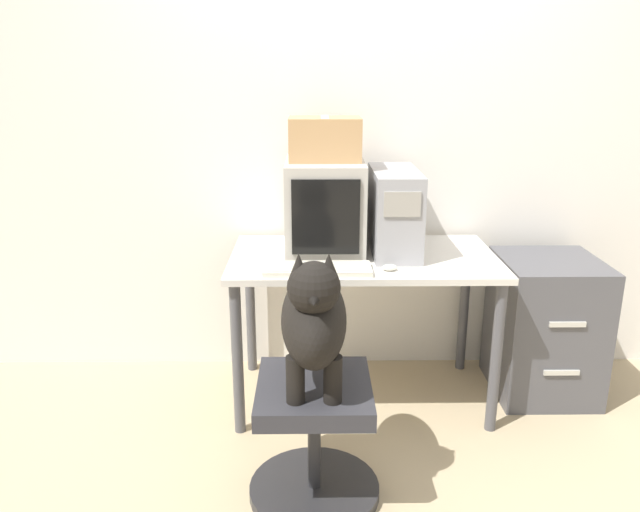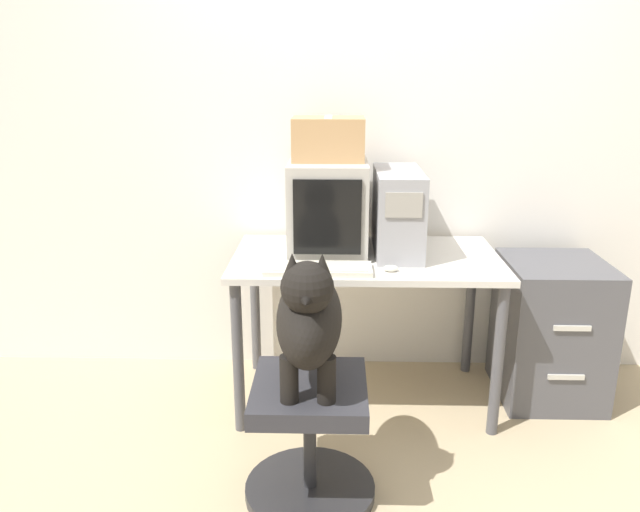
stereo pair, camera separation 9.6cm
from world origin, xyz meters
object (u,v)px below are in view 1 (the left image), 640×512
pc_tower (394,211)px  keyboard (317,269)px  crt_monitor (325,206)px  dog (314,316)px  office_chair (314,436)px  cardboard_box (325,139)px  filing_cabinet (545,326)px

pc_tower → keyboard: pc_tower is taller
crt_monitor → dog: 0.88m
office_chair → dog: size_ratio=0.93×
pc_tower → crt_monitor: bearing=174.3°
cardboard_box → filing_cabinet: bearing=-1.9°
crt_monitor → pc_tower: size_ratio=0.95×
keyboard → dog: 0.51m
pc_tower → office_chair: 1.13m
crt_monitor → keyboard: crt_monitor is taller
dog → filing_cabinet: (1.16, 0.82, -0.40)m
pc_tower → filing_cabinet: 0.98m
keyboard → office_chair: (-0.02, -0.50, -0.50)m
keyboard → dog: bearing=-91.9°
crt_monitor → office_chair: bearing=-93.7°
dog → crt_monitor: bearing=86.3°
pc_tower → dog: size_ratio=0.93×
office_chair → filing_cabinet: 1.42m
crt_monitor → pc_tower: crt_monitor is taller
keyboard → cardboard_box: size_ratio=1.41×
crt_monitor → keyboard: 0.40m
keyboard → office_chair: bearing=-91.9°
pc_tower → filing_cabinet: bearing=0.0°
crt_monitor → office_chair: 1.11m
crt_monitor → office_chair: crt_monitor is taller
keyboard → cardboard_box: cardboard_box is taller
pc_tower → office_chair: size_ratio=1.00×
keyboard → dog: size_ratio=0.86×
crt_monitor → dog: bearing=-93.7°
filing_cabinet → cardboard_box: (-1.11, 0.04, 0.93)m
dog → pc_tower: bearing=65.0°
keyboard → cardboard_box: (0.04, 0.35, 0.52)m
office_chair → pc_tower: bearing=64.8°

